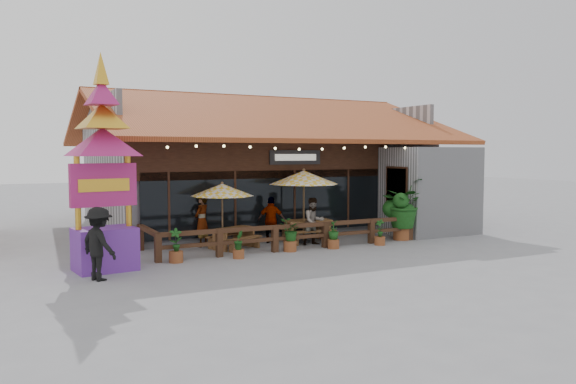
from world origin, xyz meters
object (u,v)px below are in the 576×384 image
umbrella_left (222,190)px  picnic_table_left (234,235)px  picnic_table_right (307,227)px  pedestrian (99,244)px  umbrella_right (304,178)px  tropical_plant (402,205)px  thai_sign_tower (103,148)px

umbrella_left → picnic_table_left: size_ratio=1.49×
umbrella_left → picnic_table_right: 3.71m
pedestrian → umbrella_left: bearing=-81.4°
umbrella_right → tropical_plant: 4.02m
umbrella_left → umbrella_right: umbrella_right is taller
picnic_table_left → thai_sign_tower: thai_sign_tower is taller
thai_sign_tower → tropical_plant: bearing=3.2°
picnic_table_left → pedestrian: pedestrian is taller
umbrella_right → picnic_table_left: bearing=-177.8°
picnic_table_left → picnic_table_right: size_ratio=1.03×
umbrella_left → picnic_table_left: (0.36, -0.16, -1.57)m
picnic_table_left → umbrella_left: bearing=156.0°
picnic_table_left → picnic_table_right: picnic_table_right is taller
thai_sign_tower → tropical_plant: 11.43m
umbrella_right → picnic_table_right: size_ratio=1.80×
thai_sign_tower → pedestrian: bearing=-105.6°
picnic_table_right → thai_sign_tower: (-7.69, -1.84, 2.96)m
tropical_plant → picnic_table_left: bearing=170.4°
picnic_table_left → tropical_plant: bearing=-9.6°
picnic_table_right → thai_sign_tower: size_ratio=0.28×
umbrella_right → pedestrian: bearing=-158.6°
umbrella_right → picnic_table_left: size_ratio=1.74×
picnic_table_left → pedestrian: (-5.01, -2.97, 0.48)m
umbrella_left → tropical_plant: 7.06m
pedestrian → umbrella_right: bearing=-94.0°
umbrella_left → picnic_table_left: umbrella_left is taller
tropical_plant → pedestrian: size_ratio=1.22×
picnic_table_right → thai_sign_tower: bearing=-166.5°
picnic_table_right → tropical_plant: tropical_plant is taller
umbrella_right → pedestrian: umbrella_right is taller
picnic_table_left → thai_sign_tower: 5.82m
tropical_plant → pedestrian: tropical_plant is taller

